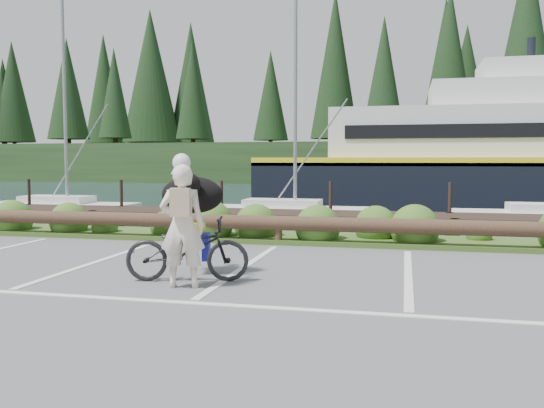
{
  "coord_description": "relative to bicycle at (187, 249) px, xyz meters",
  "views": [
    {
      "loc": [
        2.53,
        -6.89,
        1.74
      ],
      "look_at": [
        0.63,
        1.29,
        1.1
      ],
      "focal_mm": 38.0,
      "sensor_mm": 36.0,
      "label": 1
    }
  ],
  "objects": [
    {
      "name": "bicycle",
      "position": [
        0.0,
        0.0,
        0.0
      ],
      "size": [
        1.86,
        0.99,
        0.93
      ],
      "primitive_type": "imported",
      "rotation": [
        0.0,
        0.0,
        1.79
      ],
      "color": "black",
      "rests_on": "ground"
    },
    {
      "name": "vegetation_strip",
      "position": [
        0.51,
        4.49,
        -0.41
      ],
      "size": [
        34.0,
        1.6,
        0.1
      ],
      "primitive_type": "cube",
      "color": "#3D5B21",
      "rests_on": "ground"
    },
    {
      "name": "dog",
      "position": [
        -0.13,
        0.55,
        0.75
      ],
      "size": [
        0.69,
        1.07,
        0.57
      ],
      "primitive_type": "ellipsoid",
      "rotation": [
        0.0,
        0.0,
        1.79
      ],
      "color": "black",
      "rests_on": "bicycle"
    },
    {
      "name": "harbor_backdrop",
      "position": [
        0.9,
        77.65,
        -0.46
      ],
      "size": [
        170.0,
        160.0,
        30.0
      ],
      "color": "#162A36",
      "rests_on": "ground"
    },
    {
      "name": "log_rail",
      "position": [
        0.51,
        3.79,
        -0.46
      ],
      "size": [
        32.0,
        0.3,
        0.6
      ],
      "primitive_type": null,
      "color": "#443021",
      "rests_on": "ground"
    },
    {
      "name": "cyclist",
      "position": [
        0.09,
        -0.4,
        0.38
      ],
      "size": [
        0.69,
        0.53,
        1.69
      ],
      "primitive_type": "imported",
      "rotation": [
        0.0,
        0.0,
        3.37
      ],
      "color": "#F4E3CF",
      "rests_on": "ground"
    },
    {
      "name": "ground",
      "position": [
        0.51,
        -0.81,
        -0.46
      ],
      "size": [
        72.0,
        72.0,
        0.0
      ],
      "primitive_type": "plane",
      "color": "#505153"
    }
  ]
}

